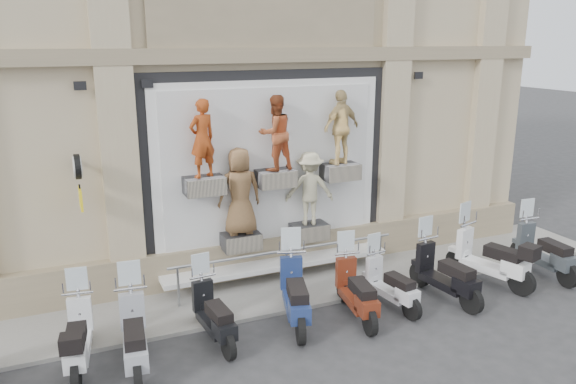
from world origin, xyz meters
name	(u,v)px	position (x,y,z in m)	size (l,w,h in m)	color
ground	(330,334)	(0.00, 0.00, 0.00)	(90.00, 90.00, 0.00)	#303032
sidewalk	(285,286)	(0.00, 2.10, 0.04)	(16.00, 2.20, 0.08)	gray
building	(212,6)	(0.00, 7.00, 6.00)	(14.00, 8.60, 12.00)	tan
shop_vitrine	(275,175)	(0.05, 2.75, 2.36)	(5.60, 0.91, 4.30)	black
guard_rail	(287,270)	(0.00, 2.00, 0.47)	(5.06, 0.10, 0.93)	#9EA0A5
clock_sign_bracket	(78,174)	(-3.90, 2.47, 2.80)	(0.10, 0.80, 1.02)	black
scooter_b	(77,326)	(-4.22, 0.64, 0.75)	(0.54, 1.85, 1.50)	silver
scooter_c	(133,323)	(-3.39, 0.28, 0.81)	(0.58, 1.98, 1.61)	#92959F
scooter_d	(213,304)	(-1.99, 0.58, 0.73)	(0.52, 1.79, 1.45)	black
scooter_e	(295,282)	(-0.41, 0.63, 0.83)	(0.60, 2.05, 1.67)	navy
scooter_f	(357,280)	(0.75, 0.37, 0.77)	(0.55, 1.90, 1.54)	#5B1F0F
scooter_g	(391,275)	(1.58, 0.47, 0.69)	(0.50, 1.70, 1.38)	silver
scooter_h	(446,263)	(2.80, 0.33, 0.80)	(0.58, 1.97, 1.60)	black
scooter_i	(491,247)	(4.17, 0.57, 0.85)	(0.61, 2.09, 1.70)	white
scooter_j	(546,241)	(5.65, 0.46, 0.80)	(0.58, 1.98, 1.61)	#30353A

